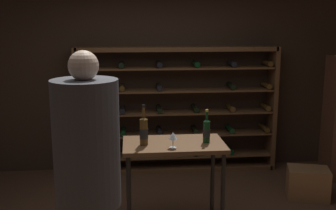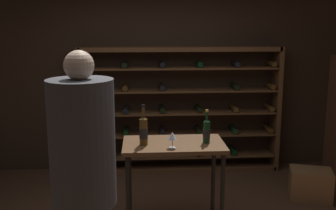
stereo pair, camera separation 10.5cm
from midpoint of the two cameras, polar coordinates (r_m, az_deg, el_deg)
back_wall at (r=5.81m, az=-1.24°, el=4.97°), size 5.92×0.10×2.87m
wine_rack at (r=5.72m, az=2.30°, el=-0.74°), size 2.81×0.32×1.77m
tasting_table at (r=4.11m, az=1.52°, el=-6.93°), size 1.01×0.60×0.91m
person_host_in_suit at (r=2.95m, az=-10.78°, el=-9.29°), size 0.46×0.46×1.91m
wine_crate at (r=5.26m, az=19.95°, el=-10.47°), size 0.56×0.46×0.37m
wine_bottle_black_capsule at (r=4.06m, az=6.18°, el=-3.63°), size 0.07×0.07×0.34m
wine_bottle_green_slim at (r=3.97m, az=-2.71°, el=-3.60°), size 0.08×0.08×0.40m
wine_glass_stemmed_left at (r=3.88m, az=1.40°, el=-4.43°), size 0.09×0.09×0.16m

